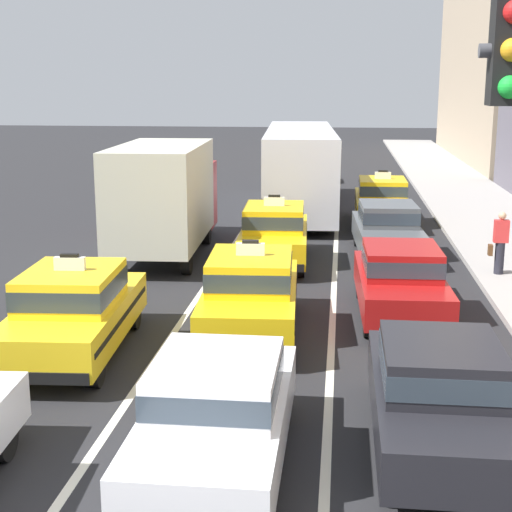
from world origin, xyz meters
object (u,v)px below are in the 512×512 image
(taxi_center_second, at_px, (251,292))
(sedan_right_second, at_px, (400,279))
(sedan_center_nearest, at_px, (218,410))
(taxi_right_fourth, at_px, (382,200))
(pedestrian_mid_block, at_px, (500,243))
(taxi_center_third, at_px, (274,233))
(bus_center_fourth, at_px, (300,165))
(sedan_right_third, at_px, (387,228))
(taxi_left_second, at_px, (74,310))
(sedan_right_nearest, at_px, (439,392))
(sedan_center_fifth, at_px, (304,165))
(box_truck_left_third, at_px, (166,194))

(taxi_center_second, height_order, sedan_right_second, taxi_center_second)
(sedan_center_nearest, relative_size, taxi_right_fourth, 0.94)
(taxi_center_second, relative_size, pedestrian_mid_block, 2.87)
(sedan_center_nearest, bearing_deg, sedan_right_second, 68.12)
(sedan_right_second, bearing_deg, taxi_right_fourth, 89.29)
(taxi_center_second, bearing_deg, taxi_center_third, 90.69)
(bus_center_fourth, relative_size, sedan_right_third, 2.58)
(taxi_center_second, bearing_deg, taxi_left_second, -153.27)
(taxi_left_second, distance_m, sedan_center_nearest, 5.21)
(sedan_center_nearest, xyz_separation_m, taxi_center_third, (-0.30, 11.69, 0.03))
(sedan_right_second, xyz_separation_m, pedestrian_mid_block, (2.77, 3.56, 0.11))
(taxi_center_third, xyz_separation_m, sedan_right_nearest, (3.21, -10.77, -0.03))
(sedan_center_nearest, distance_m, taxi_center_second, 5.57)
(sedan_center_nearest, relative_size, taxi_center_third, 0.93)
(taxi_left_second, bearing_deg, sedan_center_nearest, -50.17)
(bus_center_fourth, bearing_deg, taxi_right_fourth, -39.30)
(sedan_center_nearest, relative_size, sedan_right_second, 0.99)
(sedan_center_fifth, bearing_deg, box_truck_left_third, -100.60)
(sedan_right_second, distance_m, taxi_right_fourth, 10.99)
(taxi_left_second, bearing_deg, sedan_right_second, 26.31)
(taxi_center_second, height_order, bus_center_fourth, bus_center_fourth)
(sedan_center_fifth, bearing_deg, taxi_left_second, -96.63)
(box_truck_left_third, distance_m, sedan_center_fifth, 17.33)
(taxi_left_second, height_order, taxi_right_fourth, same)
(taxi_center_third, distance_m, taxi_right_fourth, 7.13)
(box_truck_left_third, bearing_deg, sedan_right_third, 3.24)
(sedan_center_fifth, height_order, pedestrian_mid_block, pedestrian_mid_block)
(taxi_center_second, distance_m, taxi_center_third, 6.13)
(sedan_right_second, relative_size, taxi_right_fourth, 0.95)
(taxi_left_second, relative_size, pedestrian_mid_block, 2.88)
(taxi_center_third, distance_m, sedan_right_third, 3.41)
(bus_center_fourth, relative_size, sedan_right_nearest, 2.63)
(taxi_center_second, bearing_deg, taxi_right_fourth, 75.63)
(taxi_left_second, relative_size, sedan_center_fifth, 1.06)
(taxi_left_second, distance_m, taxi_center_third, 8.27)
(taxi_left_second, distance_m, taxi_right_fourth, 15.38)
(taxi_right_fourth, bearing_deg, sedan_right_third, -90.97)
(pedestrian_mid_block, bearing_deg, taxi_left_second, -143.51)
(box_truck_left_third, bearing_deg, bus_center_fourth, 66.59)
(sedan_center_fifth, height_order, sedan_right_third, same)
(sedan_center_nearest, height_order, bus_center_fourth, bus_center_fourth)
(taxi_center_second, distance_m, sedan_right_second, 3.40)
(sedan_center_fifth, bearing_deg, pedestrian_mid_block, -72.56)
(taxi_center_third, relative_size, sedan_right_nearest, 1.08)
(sedan_center_nearest, bearing_deg, taxi_right_fourth, 80.66)
(bus_center_fourth, distance_m, sedan_right_second, 13.84)
(sedan_center_nearest, xyz_separation_m, bus_center_fourth, (-0.09, 20.53, 0.97))
(sedan_right_second, relative_size, sedan_right_third, 0.99)
(sedan_center_nearest, xyz_separation_m, sedan_center_fifth, (-0.36, 29.58, 0.00))
(taxi_left_second, bearing_deg, taxi_center_second, 26.73)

